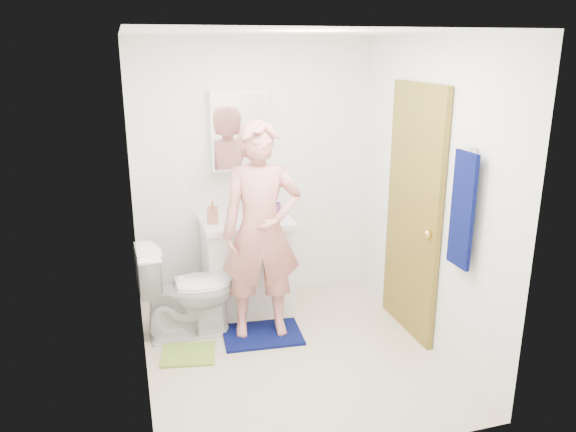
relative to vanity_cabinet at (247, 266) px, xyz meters
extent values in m
cube|color=beige|center=(0.15, -0.91, -0.41)|extent=(2.20, 2.40, 0.02)
cube|color=white|center=(0.15, -0.91, 2.01)|extent=(2.20, 2.40, 0.02)
cube|color=white|center=(0.15, 0.30, 0.80)|extent=(2.20, 0.02, 2.40)
cube|color=white|center=(0.15, -2.12, 0.80)|extent=(2.20, 0.02, 2.40)
cube|color=white|center=(-0.96, -0.91, 0.80)|extent=(0.02, 2.40, 2.40)
cube|color=white|center=(1.26, -0.91, 0.80)|extent=(0.02, 2.40, 2.40)
cube|color=white|center=(0.00, 0.00, 0.00)|extent=(0.75, 0.55, 0.80)
cube|color=white|center=(0.00, 0.00, 0.43)|extent=(0.79, 0.59, 0.05)
cylinder|color=white|center=(0.00, 0.00, 0.44)|extent=(0.40, 0.40, 0.03)
cylinder|color=silver|center=(0.00, 0.18, 0.51)|extent=(0.03, 0.03, 0.12)
cube|color=white|center=(0.00, 0.22, 1.20)|extent=(0.50, 0.12, 0.70)
cube|color=white|center=(0.00, 0.16, 1.20)|extent=(0.46, 0.01, 0.66)
cube|color=olive|center=(1.22, -0.76, 0.62)|extent=(0.05, 0.80, 2.05)
sphere|color=gold|center=(1.18, -1.08, 0.55)|extent=(0.07, 0.07, 0.07)
cube|color=#080F4B|center=(1.18, -1.48, 0.85)|extent=(0.03, 0.24, 0.80)
cylinder|color=silver|center=(1.22, -1.48, 1.27)|extent=(0.06, 0.02, 0.02)
imported|color=white|center=(-0.58, -0.36, 0.00)|extent=(0.80, 0.48, 0.80)
cube|color=#080F4B|center=(0.00, -0.57, -0.39)|extent=(0.68, 0.51, 0.02)
cube|color=#87AE3A|center=(-0.63, -0.71, -0.39)|extent=(0.47, 0.42, 0.02)
imported|color=#C3745B|center=(-0.30, -0.03, 0.55)|extent=(0.11, 0.11, 0.20)
imported|color=#74387B|center=(0.28, 0.07, 0.50)|extent=(0.17, 0.17, 0.10)
imported|color=tan|center=(0.01, -0.52, 0.50)|extent=(0.69, 0.50, 1.76)
camera|label=1|loc=(-0.98, -4.64, 1.92)|focal=35.00mm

